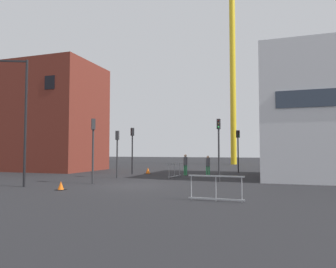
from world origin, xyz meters
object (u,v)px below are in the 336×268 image
Objects in this scene: traffic_light_corner at (132,143)px; traffic_light_island at (93,140)px; traffic_light_far at (117,146)px; traffic_cone_striped at (148,171)px; pedestrian_waiting at (208,164)px; traffic_cone_by_barrier at (61,186)px; traffic_light_median at (238,144)px; streetlamp_tall at (21,111)px; construction_crane at (229,45)px; pedestrian_walking at (185,163)px; traffic_light_crosswalk at (219,140)px.

traffic_light_corner is 1.00× the size of traffic_light_island.
traffic_light_far is (0.45, -3.77, -0.31)m from traffic_light_corner.
traffic_light_corner is 2.93m from traffic_cone_striped.
traffic_light_far is 7.72m from pedestrian_waiting.
traffic_light_island reaches higher than traffic_cone_striped.
traffic_light_island is 8.88× the size of traffic_cone_by_barrier.
traffic_light_median is 7.24× the size of traffic_cone_striped.
traffic_light_island is at bearing 41.23° from streetlamp_tall.
traffic_light_corner is at bearing -139.95° from traffic_cone_striped.
streetlamp_tall is at bearing -128.69° from pedestrian_waiting.
traffic_light_far is 5.27m from traffic_cone_striped.
traffic_light_median is at bearing -81.18° from construction_crane.
traffic_light_median is 2.27× the size of pedestrian_walking.
pedestrian_waiting is (-2.08, -4.59, -1.74)m from traffic_light_median.
traffic_cone_by_barrier is (-5.79, -11.70, -0.77)m from pedestrian_waiting.
traffic_cone_by_barrier is (-3.82, -11.74, -0.84)m from pedestrian_walking.
streetlamp_tall reaches higher than traffic_light_far.
traffic_cone_by_barrier is at bearing -116.32° from pedestrian_waiting.
traffic_cone_striped is (-7.30, 5.27, -2.60)m from traffic_light_crosswalk.
construction_crane is 3.77× the size of streetlamp_tall.
streetlamp_tall is at bearing -125.00° from traffic_light_median.
traffic_light_median is at bearing 27.15° from traffic_cone_striped.
streetlamp_tall is 5.36m from traffic_cone_by_barrier.
traffic_light_crosswalk reaches higher than pedestrian_walking.
pedestrian_walking is (3.87, 8.51, -1.73)m from traffic_light_island.
traffic_light_far is 12.13m from traffic_light_median.
traffic_light_median is at bearing 58.78° from traffic_light_island.
streetlamp_tall is at bearing -138.77° from traffic_light_island.
traffic_light_crosswalk is at bearing -35.85° from traffic_cone_striped.
streetlamp_tall reaches higher than pedestrian_waiting.
construction_crane reaches higher than traffic_light_island.
traffic_light_island reaches higher than traffic_light_median.
traffic_light_island is 8.38m from traffic_light_crosswalk.
streetlamp_tall is 13.38× the size of traffic_cone_striped.
traffic_light_crosswalk is (8.44, -4.31, 0.07)m from traffic_light_corner.
traffic_cone_striped is at bearing 88.95° from traffic_light_island.
traffic_light_far reaches higher than traffic_cone_by_barrier.
pedestrian_waiting is 13.07m from traffic_cone_by_barrier.
traffic_light_island is at bearing -124.57° from pedestrian_waiting.
traffic_light_median is 9.05m from traffic_cone_striped.
pedestrian_waiting is at bearing 55.43° from traffic_light_island.
construction_crane reaches higher than traffic_light_far.
traffic_cone_by_barrier is at bearing -90.55° from traffic_cone_striped.
traffic_light_corner is 3.81m from traffic_light_far.
traffic_light_island is 4.13m from traffic_cone_by_barrier.
traffic_light_corner is 11.69m from traffic_cone_by_barrier.
pedestrian_walking is 3.83m from traffic_cone_striped.
pedestrian_walking is (7.04, 11.29, -3.43)m from streetlamp_tall.
streetlamp_tall reaches higher than pedestrian_walking.
traffic_light_far is (-5.69, -26.48, -16.12)m from construction_crane.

